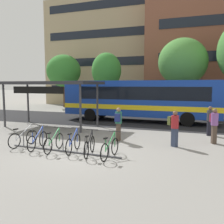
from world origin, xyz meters
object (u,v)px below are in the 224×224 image
at_px(parked_bicycle_blue_3, 73,143).
at_px(street_tree_2, 106,71).
at_px(transit_shelter, 50,84).
at_px(parked_bicycle_black_4, 89,146).
at_px(commuter_maroon_pack_1, 214,123).
at_px(street_tree_0, 64,71).
at_px(parked_bicycle_green_2, 54,143).
at_px(parked_bicycle_silver_0, 23,138).
at_px(street_tree_1, 183,62).
at_px(city_bus, 139,99).
at_px(parked_bicycle_blue_1, 38,141).
at_px(parked_bicycle_green_5, 110,148).
at_px(commuter_navy_pack_3, 118,122).
at_px(commuter_olive_pack_2, 174,126).
at_px(commuter_maroon_pack_4, 211,119).

distance_m(parked_bicycle_blue_3, street_tree_2, 17.84).
bearing_deg(transit_shelter, parked_bicycle_black_4, -43.25).
height_order(commuter_maroon_pack_1, street_tree_0, street_tree_0).
bearing_deg(street_tree_2, parked_bicycle_green_2, -76.70).
distance_m(parked_bicycle_green_2, street_tree_2, 17.76).
distance_m(parked_bicycle_silver_0, street_tree_1, 17.26).
relative_size(parked_bicycle_green_2, street_tree_0, 0.26).
xyz_separation_m(city_bus, parked_bicycle_blue_1, (-2.31, -9.78, -1.39)).
relative_size(street_tree_0, street_tree_2, 1.04).
xyz_separation_m(parked_bicycle_silver_0, commuter_maroon_pack_1, (8.44, 3.60, 0.62)).
height_order(parked_bicycle_green_5, street_tree_0, street_tree_0).
bearing_deg(street_tree_1, parked_bicycle_green_2, -105.09).
xyz_separation_m(city_bus, street_tree_2, (-5.37, 6.95, 2.67)).
xyz_separation_m(parked_bicycle_green_2, transit_shelter, (-3.74, 5.41, 2.53)).
relative_size(parked_bicycle_silver_0, parked_bicycle_green_2, 0.99).
bearing_deg(parked_bicycle_blue_3, transit_shelter, 33.26).
xyz_separation_m(parked_bicycle_green_5, street_tree_2, (-6.60, 16.94, 4.06)).
height_order(parked_bicycle_silver_0, transit_shelter, transit_shelter).
height_order(parked_bicycle_green_5, street_tree_2, street_tree_2).
bearing_deg(parked_bicycle_blue_1, parked_bicycle_blue_3, -95.33).
bearing_deg(parked_bicycle_green_5, commuter_maroon_pack_1, -41.19).
bearing_deg(parked_bicycle_blue_1, city_bus, -20.03).
height_order(city_bus, commuter_navy_pack_3, city_bus).
bearing_deg(street_tree_1, commuter_maroon_pack_1, -78.80).
relative_size(parked_bicycle_green_2, parked_bicycle_black_4, 1.01).
distance_m(parked_bicycle_silver_0, parked_bicycle_black_4, 3.58).
xyz_separation_m(parked_bicycle_green_2, commuter_olive_pack_2, (4.81, 2.61, 0.59)).
bearing_deg(commuter_navy_pack_3, commuter_olive_pack_2, -100.79).
distance_m(parked_bicycle_green_2, commuter_maroon_pack_4, 8.76).
bearing_deg(commuter_maroon_pack_4, commuter_olive_pack_2, 49.71).
distance_m(parked_bicycle_silver_0, parked_bicycle_green_5, 4.49).
bearing_deg(commuter_navy_pack_3, commuter_maroon_pack_4, -62.79).
xyz_separation_m(city_bus, commuter_maroon_pack_1, (5.20, -5.99, -0.77)).
height_order(parked_bicycle_green_2, street_tree_1, street_tree_1).
distance_m(parked_bicycle_silver_0, parked_bicycle_green_2, 1.87).
distance_m(commuter_olive_pack_2, street_tree_1, 13.76).
bearing_deg(parked_bicycle_blue_3, street_tree_2, 8.31).
height_order(city_bus, parked_bicycle_green_2, city_bus).
bearing_deg(parked_bicycle_green_2, commuter_olive_pack_2, -65.69).
bearing_deg(parked_bicycle_blue_3, street_tree_0, 23.63).
bearing_deg(street_tree_1, city_bus, -115.92).
xyz_separation_m(parked_bicycle_blue_3, street_tree_0, (-11.40, 18.61, 4.25)).
height_order(street_tree_1, street_tree_2, street_tree_1).
bearing_deg(parked_bicycle_green_2, parked_bicycle_blue_3, -84.96).
bearing_deg(commuter_olive_pack_2, street_tree_0, 169.98).
relative_size(parked_bicycle_silver_0, transit_shelter, 0.25).
height_order(transit_shelter, commuter_olive_pack_2, transit_shelter).
relative_size(parked_bicycle_blue_1, transit_shelter, 0.25).
bearing_deg(city_bus, parked_bicycle_blue_1, 78.21).
height_order(parked_bicycle_blue_1, parked_bicycle_black_4, same).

